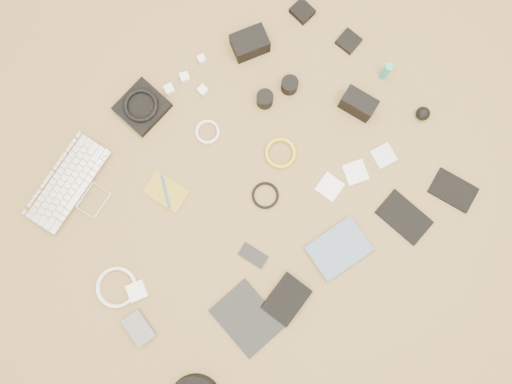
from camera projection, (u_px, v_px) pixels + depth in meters
room_shell at (232, 74)px, 0.58m from camera, size 4.04×4.04×2.58m
laptop at (80, 191)px, 1.81m from camera, size 0.42×0.35×0.03m
headphone_pouch at (142, 107)px, 1.85m from camera, size 0.19×0.18×0.03m
headphones at (141, 105)px, 1.83m from camera, size 0.14×0.14×0.02m
charger_a at (170, 89)px, 1.86m from camera, size 0.04×0.04×0.03m
charger_b at (185, 77)px, 1.86m from camera, size 0.04×0.04×0.03m
charger_c at (202, 59)px, 1.87m from camera, size 0.03×0.03×0.03m
charger_d at (203, 90)px, 1.86m from camera, size 0.04×0.04×0.03m
dslr_camera at (250, 43)px, 1.86m from camera, size 0.15×0.12×0.08m
lens_pouch at (302, 11)px, 1.90m from camera, size 0.08×0.08×0.03m
notebook_olive at (166, 192)px, 1.82m from camera, size 0.14×0.17×0.01m
pen_blue at (166, 192)px, 1.81m from camera, size 0.06×0.12×0.01m
cable_white_a at (208, 132)px, 1.85m from camera, size 0.11×0.11×0.01m
lens_a at (265, 99)px, 1.83m from camera, size 0.08×0.08×0.07m
lens_b at (290, 85)px, 1.85m from camera, size 0.08×0.08×0.06m
card_reader at (349, 41)px, 1.89m from camera, size 0.09×0.09×0.02m
power_brick at (137, 291)px, 1.77m from camera, size 0.08×0.08×0.03m
cable_white_b at (117, 287)px, 1.78m from camera, size 0.18×0.18×0.01m
cable_black at (265, 196)px, 1.82m from camera, size 0.10×0.10×0.01m
cable_yellow at (280, 154)px, 1.84m from camera, size 0.14×0.14×0.01m
flash at (358, 104)px, 1.82m from camera, size 0.11×0.14×0.09m
lens_cleaner at (386, 71)px, 1.83m from camera, size 0.04×0.04×0.10m
battery_charger at (139, 328)px, 1.75m from camera, size 0.08×0.11×0.03m
tablet at (247, 318)px, 1.77m from camera, size 0.18×0.23×0.01m
phone at (253, 255)px, 1.79m from camera, size 0.08×0.11×0.01m
filter_case_left at (330, 187)px, 1.82m from camera, size 0.10×0.10×0.01m
filter_case_mid at (355, 172)px, 1.83m from camera, size 0.10×0.10×0.01m
filter_case_right at (384, 156)px, 1.84m from camera, size 0.09×0.09×0.01m
air_blower at (423, 114)px, 1.84m from camera, size 0.06×0.06×0.05m
drive_case at (287, 299)px, 1.76m from camera, size 0.18×0.15×0.04m
paperback at (351, 267)px, 1.78m from camera, size 0.22×0.17×0.02m
notebook_black_a at (404, 217)px, 1.81m from camera, size 0.14×0.20×0.01m
notebook_black_b at (453, 190)px, 1.82m from camera, size 0.15×0.19×0.01m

